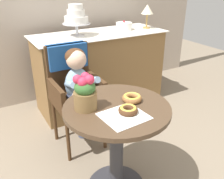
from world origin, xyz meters
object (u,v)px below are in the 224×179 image
cafe_table (117,133)px  tiered_cake_stand (76,17)px  flower_vase (85,92)px  round_layer_cake (124,26)px  donut_mid (132,98)px  donut_front (128,110)px  table_lamp (147,10)px  seated_child (79,82)px  wicker_chair (72,80)px

cafe_table → tiered_cake_stand: bearing=78.1°
flower_vase → round_layer_cake: size_ratio=1.24×
cafe_table → donut_mid: 0.27m
donut_front → table_lamp: bearing=49.5°
round_layer_cake → table_lamp: bearing=-12.8°
seated_child → donut_front: seated_child is taller
table_lamp → tiered_cake_stand: bearing=177.5°
wicker_chair → donut_mid: 0.76m
wicker_chair → table_lamp: (1.21, 0.51, 0.48)m
cafe_table → flower_vase: (-0.19, 0.08, 0.33)m
flower_vase → table_lamp: bearing=40.7°
wicker_chair → round_layer_cake: 1.13m
flower_vase → seated_child: bearing=71.9°
tiered_cake_stand → table_lamp: (0.91, -0.04, 0.02)m
cafe_table → wicker_chair: wicker_chair is taller
tiered_cake_stand → round_layer_cake: tiered_cake_stand is taller
cafe_table → wicker_chair: bearing=91.6°
wicker_chair → donut_front: size_ratio=7.64×
tiered_cake_stand → table_lamp: bearing=-2.5°
cafe_table → table_lamp: (1.19, 1.26, 0.61)m
cafe_table → donut_mid: (0.13, 0.01, 0.24)m
cafe_table → table_lamp: size_ratio=2.53×
seated_child → donut_front: 0.71m
wicker_chair → flower_vase: size_ratio=3.94×
donut_front → round_layer_cake: round_layer_cake is taller
donut_mid → round_layer_cake: bearing=59.7°
donut_mid → table_lamp: bearing=49.7°
flower_vase → table_lamp: 1.84m
flower_vase → tiered_cake_stand: tiered_cake_stand is taller
cafe_table → seated_child: (-0.02, 0.59, 0.17)m
round_layer_cake → wicker_chair: bearing=-147.8°
flower_vase → cafe_table: bearing=-21.8°
round_layer_cake → table_lamp: (0.29, -0.07, 0.17)m
wicker_chair → table_lamp: 1.40m
seated_child → table_lamp: (1.21, 0.67, 0.44)m
cafe_table → round_layer_cake: (0.90, 1.33, 0.44)m
round_layer_cake → cafe_table: bearing=-124.1°
flower_vase → donut_mid: bearing=-11.0°
cafe_table → tiered_cake_stand: tiered_cake_stand is taller
seated_child → tiered_cake_stand: size_ratio=2.18×
cafe_table → tiered_cake_stand: 1.45m
wicker_chair → seated_child: 0.16m
donut_front → round_layer_cake: size_ratio=0.64×
cafe_table → donut_front: bearing=-82.3°
donut_front → donut_mid: 0.17m
donut_mid → table_lamp: 1.68m
flower_vase → wicker_chair: bearing=75.9°
donut_front → round_layer_cake: (0.88, 1.44, 0.20)m
wicker_chair → cafe_table: bearing=-86.7°
flower_vase → round_layer_cake: 1.66m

